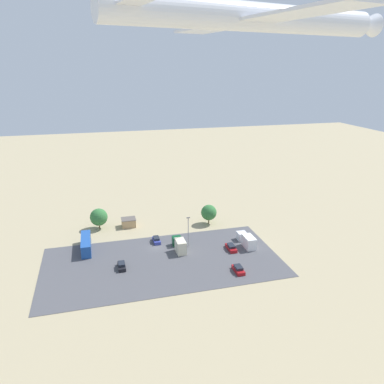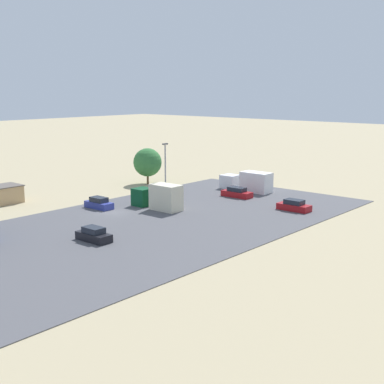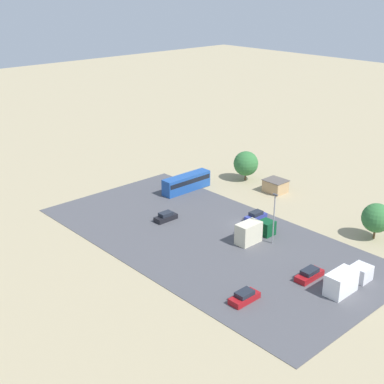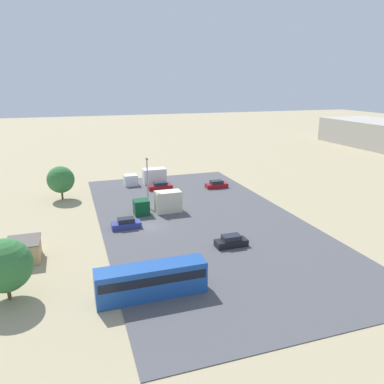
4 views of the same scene
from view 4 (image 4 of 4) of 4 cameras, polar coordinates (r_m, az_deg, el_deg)
ground_plane at (r=56.46m, az=-6.70°, el=-5.29°), size 400.00×400.00×0.00m
parking_lot_surface at (r=58.53m, az=1.31°, el=-4.34°), size 59.32×30.32×0.08m
shed_building at (r=49.85m, az=-24.19°, el=-8.11°), size 4.35×3.84×2.58m
bus at (r=38.47m, az=-6.20°, el=-13.12°), size 2.54×11.06×3.30m
parked_car_0 at (r=49.63m, az=5.99°, el=-7.51°), size 1.79×4.24×1.53m
parked_car_1 at (r=56.03m, az=-10.00°, el=-4.81°), size 1.77×4.29×1.55m
parked_car_2 at (r=75.22m, az=-4.87°, el=0.86°), size 1.89×4.76×1.50m
parked_car_3 at (r=76.37m, az=3.76°, el=1.12°), size 1.92×4.46×1.49m
parked_truck_0 at (r=79.56m, az=-6.76°, el=2.28°), size 2.57×8.82×3.17m
parked_truck_1 at (r=61.64m, az=-4.80°, el=-1.70°), size 2.39×7.81×3.50m
tree_near_shed at (r=72.09m, az=-19.38°, el=1.79°), size 4.88×4.88×6.19m
tree_apron_mid at (r=41.04m, az=-26.63°, el=-9.97°), size 5.26×5.26×6.37m
light_pole_lot_centre at (r=63.08m, az=-6.79°, el=1.65°), size 0.90×0.28×8.65m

